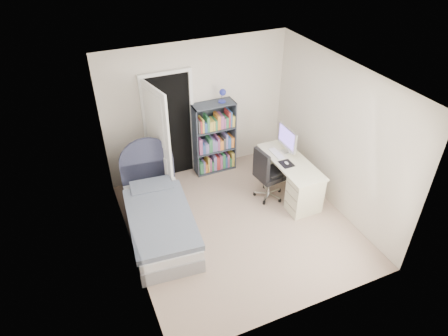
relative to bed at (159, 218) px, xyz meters
name	(u,v)px	position (x,y,z in m)	size (l,w,h in m)	color
room_shell	(241,160)	(1.22, -0.36, 0.98)	(3.50, 3.70, 2.60)	gray
door	(162,135)	(0.46, 1.16, 0.76)	(0.92, 0.82, 2.06)	black
bed	(159,218)	(0.00, 0.00, 0.00)	(1.09, 2.04, 1.21)	gray
nightstand	(146,172)	(0.09, 1.09, 0.13)	(0.42, 0.42, 0.62)	tan
floor_lamp	(159,156)	(0.39, 1.31, 0.27)	(0.19, 0.19, 1.32)	silver
bookcase	(215,141)	(1.47, 1.27, 0.35)	(0.78, 0.33, 1.65)	#343B47
desk	(289,175)	(2.36, 0.04, 0.11)	(0.57, 1.42, 1.17)	beige
office_chair	(266,172)	(1.93, 0.08, 0.27)	(0.52, 0.54, 0.99)	silver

